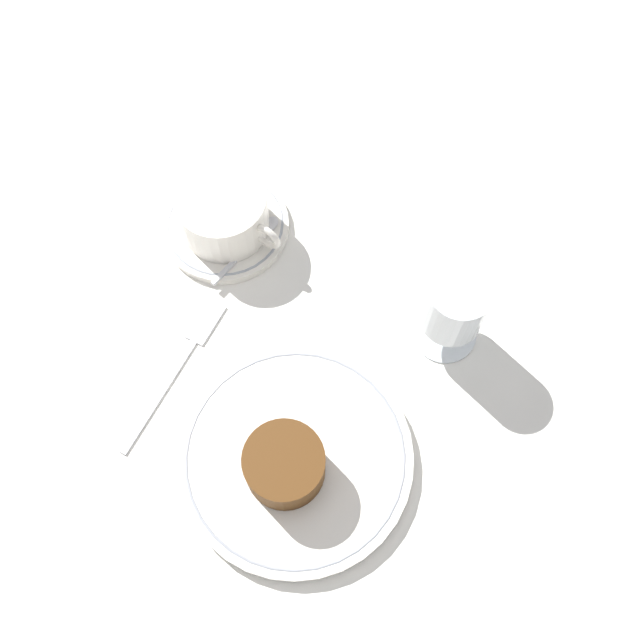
% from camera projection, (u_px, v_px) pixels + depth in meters
% --- Properties ---
extents(ground_plane, '(3.00, 3.00, 0.00)m').
position_uv_depth(ground_plane, '(323.00, 420.00, 0.75)').
color(ground_plane, white).
extents(dinner_plate, '(0.23, 0.23, 0.01)m').
position_uv_depth(dinner_plate, '(294.00, 456.00, 0.73)').
color(dinner_plate, white).
rests_on(dinner_plate, ground_plane).
extents(saucer, '(0.14, 0.14, 0.01)m').
position_uv_depth(saucer, '(225.00, 225.00, 0.83)').
color(saucer, white).
rests_on(saucer, ground_plane).
extents(coffee_cup, '(0.12, 0.10, 0.06)m').
position_uv_depth(coffee_cup, '(223.00, 211.00, 0.80)').
color(coffee_cup, white).
rests_on(coffee_cup, saucer).
extents(spoon, '(0.02, 0.11, 0.00)m').
position_uv_depth(spoon, '(253.00, 242.00, 0.82)').
color(spoon, silver).
rests_on(spoon, saucer).
extents(wine_glass, '(0.07, 0.07, 0.11)m').
position_uv_depth(wine_glass, '(454.00, 308.00, 0.73)').
color(wine_glass, silver).
rests_on(wine_glass, ground_plane).
extents(fork, '(0.03, 0.18, 0.01)m').
position_uv_depth(fork, '(183.00, 357.00, 0.78)').
color(fork, silver).
rests_on(fork, ground_plane).
extents(dessert_cake, '(0.08, 0.08, 0.05)m').
position_uv_depth(dessert_cake, '(285.00, 466.00, 0.70)').
color(dessert_cake, '#563314').
rests_on(dessert_cake, dinner_plate).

